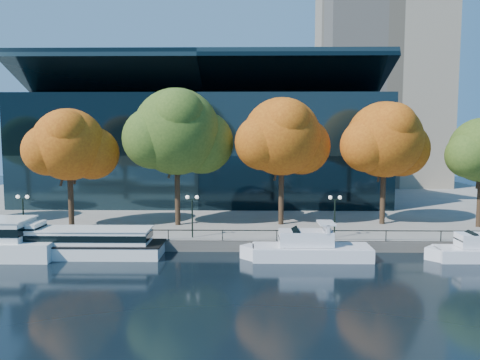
{
  "coord_description": "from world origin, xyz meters",
  "views": [
    {
      "loc": [
        2.3,
        -39.01,
        10.81
      ],
      "look_at": [
        1.54,
        8.0,
        6.13
      ],
      "focal_mm": 35.0,
      "sensor_mm": 36.0,
      "label": 1
    }
  ],
  "objects_px": {
    "tree_1": "(70,146)",
    "lamp_0": "(23,206)",
    "tree_3": "(283,138)",
    "tree_4": "(386,141)",
    "tree_2": "(178,133)",
    "lamp_2": "(335,207)",
    "cruiser_near": "(306,248)",
    "tour_boat": "(76,242)",
    "lamp_1": "(192,206)",
    "cruiser_far": "(479,250)"
  },
  "relations": [
    {
      "from": "tree_3",
      "to": "lamp_0",
      "type": "relative_size",
      "value": 3.39
    },
    {
      "from": "tree_3",
      "to": "tour_boat",
      "type": "bearing_deg",
      "value": -152.52
    },
    {
      "from": "cruiser_near",
      "to": "tree_2",
      "type": "xyz_separation_m",
      "value": [
        -12.41,
        10.04,
        9.8
      ]
    },
    {
      "from": "tree_2",
      "to": "lamp_0",
      "type": "relative_size",
      "value": 3.63
    },
    {
      "from": "cruiser_near",
      "to": "tree_4",
      "type": "relative_size",
      "value": 0.85
    },
    {
      "from": "cruiser_far",
      "to": "tree_3",
      "type": "relative_size",
      "value": 0.66
    },
    {
      "from": "tree_3",
      "to": "cruiser_near",
      "type": "bearing_deg",
      "value": -83.21
    },
    {
      "from": "tree_3",
      "to": "tree_1",
      "type": "bearing_deg",
      "value": -174.63
    },
    {
      "from": "cruiser_near",
      "to": "lamp_1",
      "type": "distance_m",
      "value": 11.43
    },
    {
      "from": "tree_1",
      "to": "lamp_2",
      "type": "height_order",
      "value": "tree_1"
    },
    {
      "from": "tree_4",
      "to": "lamp_1",
      "type": "relative_size",
      "value": 3.28
    },
    {
      "from": "tour_boat",
      "to": "tree_4",
      "type": "height_order",
      "value": "tree_4"
    },
    {
      "from": "tree_3",
      "to": "lamp_1",
      "type": "xyz_separation_m",
      "value": [
        -9.04,
        -6.59,
        -6.33
      ]
    },
    {
      "from": "tree_1",
      "to": "lamp_0",
      "type": "bearing_deg",
      "value": -123.72
    },
    {
      "from": "tour_boat",
      "to": "cruiser_near",
      "type": "xyz_separation_m",
      "value": [
        20.24,
        -0.69,
        -0.28
      ]
    },
    {
      "from": "tour_boat",
      "to": "lamp_2",
      "type": "xyz_separation_m",
      "value": [
        23.37,
        3.29,
        2.69
      ]
    },
    {
      "from": "tree_4",
      "to": "lamp_2",
      "type": "xyz_separation_m",
      "value": [
        -6.67,
        -7.0,
        -6.0
      ]
    },
    {
      "from": "cruiser_near",
      "to": "lamp_2",
      "type": "xyz_separation_m",
      "value": [
        3.13,
        3.98,
        2.97
      ]
    },
    {
      "from": "tree_1",
      "to": "lamp_1",
      "type": "relative_size",
      "value": 3.08
    },
    {
      "from": "tree_1",
      "to": "lamp_0",
      "type": "xyz_separation_m",
      "value": [
        -3.01,
        -4.51,
        -5.53
      ]
    },
    {
      "from": "tour_boat",
      "to": "cruiser_far",
      "type": "bearing_deg",
      "value": -1.31
    },
    {
      "from": "lamp_1",
      "to": "lamp_0",
      "type": "bearing_deg",
      "value": 180.0
    },
    {
      "from": "cruiser_far",
      "to": "lamp_1",
      "type": "height_order",
      "value": "lamp_1"
    },
    {
      "from": "lamp_1",
      "to": "lamp_2",
      "type": "xyz_separation_m",
      "value": [
        13.43,
        0.0,
        0.0
      ]
    },
    {
      "from": "lamp_0",
      "to": "tour_boat",
      "type": "bearing_deg",
      "value": -28.09
    },
    {
      "from": "tour_boat",
      "to": "tree_1",
      "type": "height_order",
      "value": "tree_1"
    },
    {
      "from": "tree_2",
      "to": "tree_3",
      "type": "bearing_deg",
      "value": 2.67
    },
    {
      "from": "tree_1",
      "to": "tree_4",
      "type": "distance_m",
      "value": 33.28
    },
    {
      "from": "cruiser_near",
      "to": "lamp_2",
      "type": "bearing_deg",
      "value": 51.76
    },
    {
      "from": "lamp_0",
      "to": "lamp_1",
      "type": "xyz_separation_m",
      "value": [
        16.1,
        0.0,
        0.0
      ]
    },
    {
      "from": "tree_3",
      "to": "tree_4",
      "type": "relative_size",
      "value": 1.03
    },
    {
      "from": "lamp_0",
      "to": "tree_3",
      "type": "bearing_deg",
      "value": 14.68
    },
    {
      "from": "tree_1",
      "to": "tree_3",
      "type": "bearing_deg",
      "value": 5.37
    },
    {
      "from": "tour_boat",
      "to": "tree_1",
      "type": "distance_m",
      "value": 11.76
    },
    {
      "from": "tree_1",
      "to": "tree_2",
      "type": "relative_size",
      "value": 0.85
    },
    {
      "from": "cruiser_far",
      "to": "tree_4",
      "type": "height_order",
      "value": "tree_4"
    },
    {
      "from": "cruiser_near",
      "to": "tree_4",
      "type": "bearing_deg",
      "value": 48.23
    },
    {
      "from": "tree_1",
      "to": "tree_3",
      "type": "relative_size",
      "value": 0.91
    },
    {
      "from": "tree_1",
      "to": "lamp_1",
      "type": "height_order",
      "value": "tree_1"
    },
    {
      "from": "tree_1",
      "to": "lamp_1",
      "type": "xyz_separation_m",
      "value": [
        13.09,
        -4.51,
        -5.53
      ]
    },
    {
      "from": "tour_boat",
      "to": "cruiser_far",
      "type": "xyz_separation_m",
      "value": [
        34.98,
        -0.8,
        -0.36
      ]
    },
    {
      "from": "lamp_0",
      "to": "lamp_1",
      "type": "distance_m",
      "value": 16.1
    },
    {
      "from": "tree_1",
      "to": "tree_4",
      "type": "bearing_deg",
      "value": 4.29
    },
    {
      "from": "tree_1",
      "to": "tree_4",
      "type": "height_order",
      "value": "tree_4"
    },
    {
      "from": "tree_1",
      "to": "cruiser_near",
      "type": "bearing_deg",
      "value": -19.94
    },
    {
      "from": "lamp_0",
      "to": "lamp_2",
      "type": "relative_size",
      "value": 1.0
    },
    {
      "from": "tour_boat",
      "to": "tree_1",
      "type": "relative_size",
      "value": 1.29
    },
    {
      "from": "tree_2",
      "to": "lamp_0",
      "type": "xyz_separation_m",
      "value": [
        -13.99,
        -6.07,
        -6.84
      ]
    },
    {
      "from": "tree_1",
      "to": "tree_3",
      "type": "height_order",
      "value": "tree_3"
    },
    {
      "from": "lamp_1",
      "to": "tour_boat",
      "type": "bearing_deg",
      "value": -161.71
    }
  ]
}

